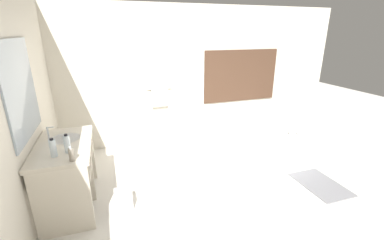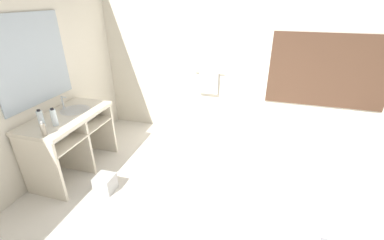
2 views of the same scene
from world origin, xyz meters
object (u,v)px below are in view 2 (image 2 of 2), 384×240
Objects in this scene: waste_bin at (105,183)px; bathtub at (325,160)px; water_bottle_2 at (54,117)px; soap_dispenser at (43,129)px; water_bottle_1 at (41,118)px.

bathtub is at bearing 20.22° from waste_bin.
water_bottle_2 is (-3.28, -1.01, 0.67)m from bathtub.
water_bottle_2 is 0.25m from soap_dispenser.
water_bottle_1 is at bearing -162.56° from bathtub.
soap_dispenser reaches higher than waste_bin.
water_bottle_1 is 1.11m from waste_bin.
bathtub is 8.36× the size of water_bottle_2.
water_bottle_2 reaches higher than soap_dispenser.
waste_bin is at bearing -159.78° from bathtub.
water_bottle_1 reaches higher than waste_bin.
waste_bin is (-2.73, -1.00, -0.21)m from bathtub.
soap_dispenser is at bearing -158.75° from bathtub.
soap_dispenser reaches higher than bathtub.
bathtub is at bearing 17.12° from water_bottle_2.
water_bottle_2 reaches higher than water_bottle_1.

